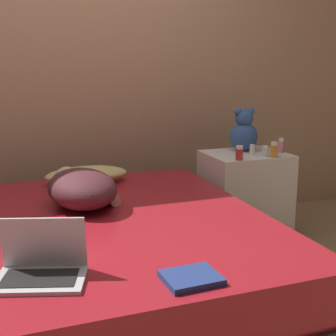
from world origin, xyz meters
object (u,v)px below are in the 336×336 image
object	(u,v)px
teddy_bear	(244,132)
bottle_red	(239,153)
pillow	(87,175)
laptop	(41,266)
bottle_clear	(266,151)
bottle_pink	(281,146)
book	(191,278)
bottle_white	(252,150)
person_lying	(81,188)
bottle_amber	(274,150)

from	to	relation	value
teddy_bear	bottle_red	size ratio (longest dim) A/B	3.26
teddy_bear	pillow	bearing A→B (deg)	179.36
laptop	bottle_clear	size ratio (longest dim) A/B	4.96
bottle_red	bottle_pink	xyz separation A→B (m)	(0.39, 0.11, 0.01)
teddy_bear	bottle_red	distance (m)	0.35
teddy_bear	book	distance (m)	1.85
bottle_clear	pillow	bearing A→B (deg)	167.71
laptop	bottle_white	distance (m)	1.88
pillow	book	size ratio (longest dim) A/B	2.59
person_lying	bottle_white	size ratio (longest dim) A/B	8.34
pillow	bottle_amber	world-z (taller)	bottle_amber
bottle_white	bottle_clear	world-z (taller)	bottle_white
laptop	bottle_pink	size ratio (longest dim) A/B	3.49
person_lying	bottle_pink	world-z (taller)	bottle_pink
person_lying	bottle_red	size ratio (longest dim) A/B	7.04
bottle_amber	bottle_pink	size ratio (longest dim) A/B	0.98
person_lying	bottle_pink	bearing A→B (deg)	4.27
bottle_clear	bottle_pink	bearing A→B (deg)	23.37
teddy_bear	bottle_clear	world-z (taller)	teddy_bear
laptop	bottle_amber	xyz separation A→B (m)	(1.63, 1.01, 0.14)
bottle_amber	book	size ratio (longest dim) A/B	0.50
person_lying	bottle_red	world-z (taller)	bottle_red
book	bottle_red	bearing A→B (deg)	54.86
person_lying	bottle_pink	distance (m)	1.49
laptop	bottle_pink	world-z (taller)	bottle_pink
person_lying	laptop	distance (m)	0.89
person_lying	book	world-z (taller)	person_lying
bottle_amber	book	bearing A→B (deg)	-132.66
pillow	bottle_amber	xyz separation A→B (m)	(1.22, -0.29, 0.14)
bottle_red	bottle_pink	size ratio (longest dim) A/B	0.89
person_lying	bottle_amber	world-z (taller)	bottle_amber
bottle_white	laptop	bearing A→B (deg)	-144.00
bottle_clear	bottle_amber	xyz separation A→B (m)	(0.04, -0.04, 0.01)
person_lying	book	xyz separation A→B (m)	(0.21, -1.05, -0.09)
bottle_red	bottle_clear	bearing A→B (deg)	9.36
person_lying	book	size ratio (longest dim) A/B	3.25
bottle_clear	bottle_amber	bearing A→B (deg)	-41.20
bottle_amber	bottle_red	bearing A→B (deg)	179.81
teddy_bear	bottle_pink	size ratio (longest dim) A/B	2.91
teddy_bear	bottle_pink	distance (m)	0.28
bottle_amber	bottle_clear	bearing A→B (deg)	138.80
pillow	bottle_white	xyz separation A→B (m)	(1.10, -0.20, 0.13)
bottle_clear	person_lying	bearing A→B (deg)	-171.01
bottle_clear	book	xyz separation A→B (m)	(-1.08, -1.26, -0.17)
pillow	bottle_amber	bearing A→B (deg)	-13.55
laptop	bottle_red	bearing A→B (deg)	54.45
person_lying	laptop	xyz separation A→B (m)	(-0.30, -0.84, -0.05)
teddy_bear	bottle_amber	distance (m)	0.30
laptop	bottle_red	distance (m)	1.70
bottle_white	bottle_pink	bearing A→B (deg)	4.45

